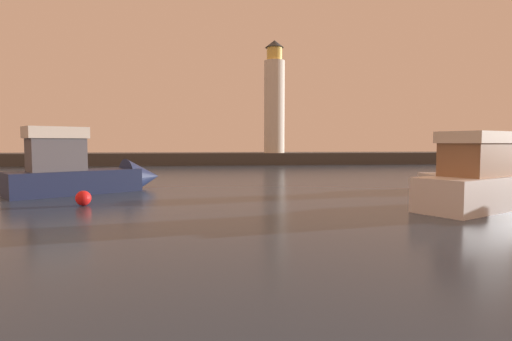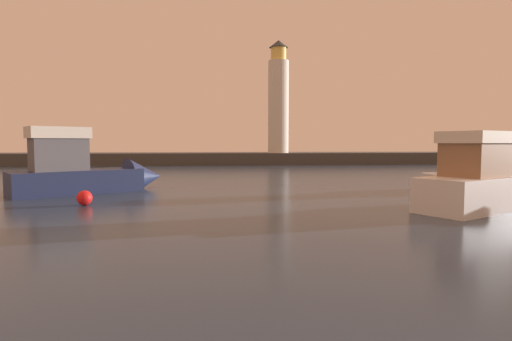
{
  "view_description": "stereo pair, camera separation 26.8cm",
  "coord_description": "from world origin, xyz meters",
  "px_view_note": "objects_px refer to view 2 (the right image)",
  "views": [
    {
      "loc": [
        -3.28,
        -0.99,
        2.94
      ],
      "look_at": [
        -1.13,
        17.63,
        1.7
      ],
      "focal_mm": 28.97,
      "sensor_mm": 36.0,
      "label": 1
    },
    {
      "loc": [
        -3.02,
        -1.02,
        2.94
      ],
      "look_at": [
        -1.13,
        17.63,
        1.7
      ],
      "focal_mm": 28.97,
      "sensor_mm": 36.0,
      "label": 2
    }
  ],
  "objects_px": {
    "lighthouse": "(278,100)",
    "motorboat_2": "(92,172)",
    "motorboat_3": "(486,175)",
    "mooring_buoy": "(85,198)",
    "motorboat_0": "(491,182)"
  },
  "relations": [
    {
      "from": "lighthouse",
      "to": "motorboat_2",
      "type": "bearing_deg",
      "value": -117.01
    },
    {
      "from": "motorboat_2",
      "to": "motorboat_3",
      "type": "relative_size",
      "value": 1.21
    },
    {
      "from": "motorboat_3",
      "to": "mooring_buoy",
      "type": "xyz_separation_m",
      "value": [
        -22.95,
        -3.93,
        -0.59
      ]
    },
    {
      "from": "motorboat_0",
      "to": "motorboat_2",
      "type": "bearing_deg",
      "value": 157.86
    },
    {
      "from": "lighthouse",
      "to": "motorboat_3",
      "type": "distance_m",
      "value": 35.44
    },
    {
      "from": "motorboat_2",
      "to": "motorboat_3",
      "type": "xyz_separation_m",
      "value": [
        24.16,
        -1.59,
        -0.25
      ]
    },
    {
      "from": "motorboat_2",
      "to": "mooring_buoy",
      "type": "relative_size",
      "value": 12.32
    },
    {
      "from": "lighthouse",
      "to": "mooring_buoy",
      "type": "height_order",
      "value": "lighthouse"
    },
    {
      "from": "motorboat_0",
      "to": "motorboat_3",
      "type": "bearing_deg",
      "value": 56.83
    },
    {
      "from": "motorboat_2",
      "to": "mooring_buoy",
      "type": "bearing_deg",
      "value": -77.7
    },
    {
      "from": "motorboat_0",
      "to": "motorboat_2",
      "type": "xyz_separation_m",
      "value": [
        -19.9,
        8.1,
        0.01
      ]
    },
    {
      "from": "lighthouse",
      "to": "motorboat_0",
      "type": "relative_size",
      "value": 1.81
    },
    {
      "from": "motorboat_2",
      "to": "mooring_buoy",
      "type": "height_order",
      "value": "motorboat_2"
    },
    {
      "from": "mooring_buoy",
      "to": "motorboat_3",
      "type": "bearing_deg",
      "value": 9.71
    },
    {
      "from": "motorboat_2",
      "to": "lighthouse",
      "type": "bearing_deg",
      "value": 62.99
    }
  ]
}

